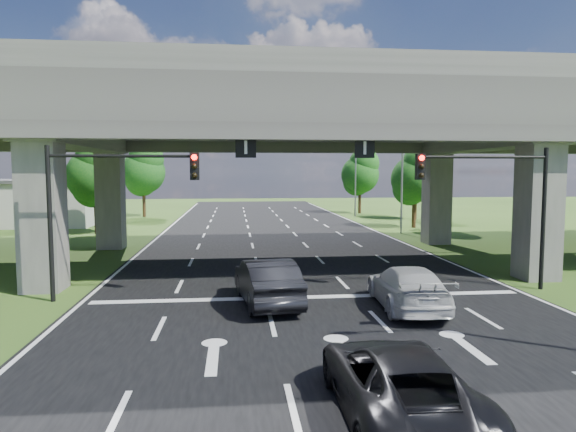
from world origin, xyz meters
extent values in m
plane|color=#304E19|center=(0.00, 0.00, 0.00)|extent=(160.00, 160.00, 0.00)
cube|color=black|center=(0.00, 10.00, 0.01)|extent=(18.00, 120.00, 0.03)
cube|color=#34312F|center=(0.00, 12.00, 8.00)|extent=(80.00, 15.00, 2.00)
cube|color=#5B5954|center=(0.00, 4.75, 9.50)|extent=(80.00, 0.50, 1.00)
cube|color=#5B5954|center=(0.00, 19.25, 9.50)|extent=(80.00, 0.50, 1.00)
cube|color=#5B5954|center=(-11.00, 6.00, 3.50)|extent=(1.60, 1.60, 7.00)
cube|color=#5B5954|center=(-11.00, 18.00, 3.50)|extent=(1.60, 1.60, 7.00)
cube|color=#5B5954|center=(11.00, 6.00, 3.50)|extent=(1.60, 1.60, 7.00)
cube|color=#5B5954|center=(11.00, 18.00, 3.50)|extent=(1.60, 1.60, 7.00)
cube|color=black|center=(-2.50, 5.00, 6.00)|extent=(0.85, 0.06, 0.85)
cube|color=black|center=(2.50, 5.00, 6.00)|extent=(0.85, 0.06, 0.85)
cylinder|color=black|center=(10.00, 4.00, 3.00)|extent=(0.18, 0.18, 6.00)
cylinder|color=black|center=(7.25, 4.00, 5.60)|extent=(5.50, 0.12, 0.12)
cube|color=black|center=(4.50, 3.82, 5.20)|extent=(0.35, 0.28, 1.05)
sphere|color=#FF0C05|center=(4.50, 3.66, 5.55)|extent=(0.22, 0.22, 0.22)
cylinder|color=black|center=(-10.00, 4.00, 3.00)|extent=(0.18, 0.18, 6.00)
cylinder|color=black|center=(-7.25, 4.00, 5.60)|extent=(5.50, 0.12, 0.12)
cube|color=black|center=(-4.50, 3.82, 5.20)|extent=(0.35, 0.28, 1.05)
sphere|color=#FF0C05|center=(-4.50, 3.66, 5.55)|extent=(0.22, 0.22, 0.22)
cylinder|color=gray|center=(10.50, 24.00, 5.00)|extent=(0.16, 0.16, 10.00)
cylinder|color=gray|center=(9.00, 24.00, 9.70)|extent=(3.00, 0.10, 0.10)
cube|color=gray|center=(7.50, 24.00, 9.60)|extent=(0.60, 0.25, 0.18)
cylinder|color=gray|center=(10.50, 40.00, 5.00)|extent=(0.16, 0.16, 10.00)
cylinder|color=gray|center=(9.00, 40.00, 9.70)|extent=(3.00, 0.10, 0.10)
cube|color=gray|center=(7.50, 40.00, 9.60)|extent=(0.60, 0.25, 0.18)
cylinder|color=black|center=(-14.00, 26.00, 1.65)|extent=(0.36, 0.36, 3.30)
sphere|color=#15501A|center=(-14.00, 26.00, 4.65)|extent=(4.50, 4.50, 4.50)
sphere|color=#15501A|center=(-13.60, 25.70, 6.00)|extent=(3.60, 3.60, 3.60)
sphere|color=#15501A|center=(-14.30, 26.40, 3.75)|extent=(3.30, 3.30, 3.30)
cylinder|color=black|center=(-17.00, 34.00, 1.43)|extent=(0.36, 0.36, 2.86)
sphere|color=#15501A|center=(-17.00, 34.00, 4.03)|extent=(3.90, 3.90, 3.90)
sphere|color=#15501A|center=(-16.60, 33.70, 5.20)|extent=(3.12, 3.12, 3.12)
sphere|color=#15501A|center=(-17.30, 34.40, 3.25)|extent=(2.86, 2.86, 2.86)
cylinder|color=black|center=(-13.00, 42.00, 1.76)|extent=(0.36, 0.36, 3.52)
sphere|color=#15501A|center=(-13.00, 42.00, 4.96)|extent=(4.80, 4.80, 4.80)
sphere|color=#15501A|center=(-12.60, 41.70, 6.40)|extent=(3.84, 3.84, 3.84)
sphere|color=#15501A|center=(-13.30, 42.40, 4.00)|extent=(3.52, 3.52, 3.52)
cylinder|color=black|center=(13.00, 28.00, 1.54)|extent=(0.36, 0.36, 3.08)
sphere|color=#15501A|center=(13.00, 28.00, 4.34)|extent=(4.20, 4.20, 4.20)
sphere|color=#15501A|center=(13.40, 27.70, 5.60)|extent=(3.36, 3.36, 3.36)
sphere|color=#15501A|center=(12.70, 28.40, 3.50)|extent=(3.08, 3.08, 3.08)
cylinder|color=black|center=(16.00, 36.00, 1.43)|extent=(0.36, 0.36, 2.86)
sphere|color=#15501A|center=(16.00, 36.00, 4.03)|extent=(3.90, 3.90, 3.90)
sphere|color=#15501A|center=(16.40, 35.70, 5.20)|extent=(3.12, 3.12, 3.12)
sphere|color=#15501A|center=(15.70, 36.40, 3.25)|extent=(2.86, 2.86, 2.86)
cylinder|color=black|center=(12.00, 44.00, 1.65)|extent=(0.36, 0.36, 3.30)
sphere|color=#15501A|center=(12.00, 44.00, 4.65)|extent=(4.50, 4.50, 4.50)
sphere|color=#15501A|center=(12.40, 43.70, 6.00)|extent=(3.60, 3.60, 3.60)
sphere|color=#15501A|center=(11.70, 44.40, 3.75)|extent=(3.30, 3.30, 3.30)
imported|color=#A1A3A9|center=(-1.80, 3.00, 0.78)|extent=(2.25, 4.56, 1.49)
imported|color=black|center=(-1.80, 2.63, 0.89)|extent=(2.45, 5.40, 1.72)
imported|color=#B2B2B2|center=(3.26, 1.52, 0.80)|extent=(2.53, 5.45, 1.54)
imported|color=black|center=(0.27, -6.59, 0.78)|extent=(2.56, 5.42, 1.49)
camera|label=1|loc=(-2.98, -16.31, 5.00)|focal=32.00mm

